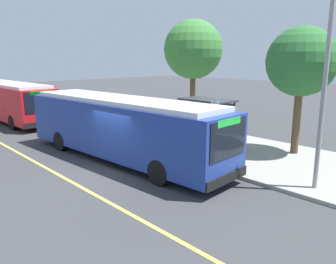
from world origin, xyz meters
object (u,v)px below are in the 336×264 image
object	(u,v)px
transit_bus_second	(10,100)
waiting_bench	(207,136)
transit_bus_main	(121,126)
pedestrian_commuter	(176,132)
route_sign_post	(214,123)

from	to	relation	value
transit_bus_second	waiting_bench	world-z (taller)	transit_bus_second
waiting_bench	transit_bus_main	bearing A→B (deg)	-106.33
transit_bus_main	pedestrian_commuter	bearing A→B (deg)	69.60
transit_bus_second	route_sign_post	world-z (taller)	same
route_sign_post	pedestrian_commuter	world-z (taller)	route_sign_post
waiting_bench	route_sign_post	world-z (taller)	route_sign_post
route_sign_post	pedestrian_commuter	bearing A→B (deg)	174.83
pedestrian_commuter	waiting_bench	bearing A→B (deg)	79.32
transit_bus_main	waiting_bench	size ratio (longest dim) A/B	7.55
waiting_bench	transit_bus_second	bearing A→B (deg)	-162.26
transit_bus_main	route_sign_post	size ratio (longest dim) A/B	4.31
transit_bus_second	waiting_bench	xyz separation A→B (m)	(15.41, 4.93, -0.98)
transit_bus_second	pedestrian_commuter	distance (m)	15.32
transit_bus_second	route_sign_post	size ratio (longest dim) A/B	3.96
waiting_bench	pedestrian_commuter	bearing A→B (deg)	-100.68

